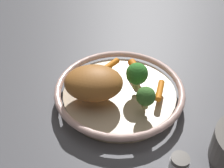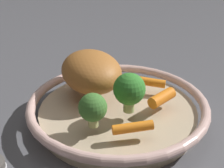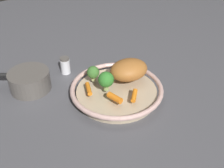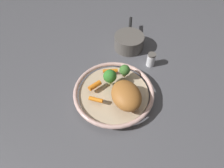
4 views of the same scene
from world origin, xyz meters
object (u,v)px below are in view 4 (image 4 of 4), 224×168
object	(u,v)px
baby_carrot_right	(110,71)
broccoli_floret_mid	(110,76)
serving_bowl	(114,93)
saucepan	(129,42)
baby_carrot_center	(95,86)
salt_shaker	(151,60)
baby_carrot_back	(96,100)
broccoli_floret_large	(125,70)
roast_chicken_piece	(126,95)

from	to	relation	value
baby_carrot_right	broccoli_floret_mid	world-z (taller)	broccoli_floret_mid
serving_bowl	saucepan	world-z (taller)	saucepan
serving_bowl	baby_carrot_right	bearing A→B (deg)	-113.57
baby_carrot_center	baby_carrot_right	bearing A→B (deg)	-158.76
salt_shaker	saucepan	size ratio (longest dim) A/B	0.32
baby_carrot_back	broccoli_floret_large	size ratio (longest dim) A/B	0.97
serving_bowl	baby_carrot_back	size ratio (longest dim) A/B	5.96
serving_bowl	salt_shaker	world-z (taller)	salt_shaker
broccoli_floret_large	baby_carrot_right	bearing A→B (deg)	-50.08
baby_carrot_right	saucepan	world-z (taller)	saucepan
baby_carrot_back	salt_shaker	bearing A→B (deg)	-167.96
baby_carrot_right	broccoli_floret_large	xyz separation A→B (m)	(-0.04, 0.05, 0.03)
saucepan	broccoli_floret_large	bearing A→B (deg)	49.87
saucepan	baby_carrot_right	bearing A→B (deg)	34.41
serving_bowl	salt_shaker	bearing A→B (deg)	-165.33
baby_carrot_back	broccoli_floret_mid	distance (m)	0.11
serving_bowl	broccoli_floret_mid	bearing A→B (deg)	-100.32
baby_carrot_center	roast_chicken_piece	bearing A→B (deg)	120.08
saucepan	baby_carrot_back	bearing A→B (deg)	35.87
baby_carrot_right	broccoli_floret_mid	distance (m)	0.07
baby_carrot_back	broccoli_floret_mid	world-z (taller)	broccoli_floret_mid
roast_chicken_piece	serving_bowl	bearing A→B (deg)	-78.79
serving_bowl	salt_shaker	distance (m)	0.26
broccoli_floret_large	baby_carrot_back	bearing A→B (deg)	16.47
baby_carrot_right	salt_shaker	xyz separation A→B (m)	(-0.21, 0.03, -0.02)
baby_carrot_back	salt_shaker	world-z (taller)	salt_shaker
serving_bowl	roast_chicken_piece	size ratio (longest dim) A/B	2.35
baby_carrot_center	salt_shaker	bearing A→B (deg)	-177.97
broccoli_floret_mid	saucepan	distance (m)	0.30
baby_carrot_center	baby_carrot_right	size ratio (longest dim) A/B	0.86
baby_carrot_back	saucepan	bearing A→B (deg)	-144.13
serving_bowl	broccoli_floret_large	world-z (taller)	broccoli_floret_large
serving_bowl	broccoli_floret_large	bearing A→B (deg)	-152.02
baby_carrot_back	saucepan	size ratio (longest dim) A/B	0.25
baby_carrot_center	salt_shaker	size ratio (longest dim) A/B	0.79
salt_shaker	roast_chicken_piece	bearing A→B (deg)	29.24
baby_carrot_back	baby_carrot_center	bearing A→B (deg)	-115.22
broccoli_floret_large	saucepan	bearing A→B (deg)	-130.13
baby_carrot_back	broccoli_floret_large	world-z (taller)	broccoli_floret_large
baby_carrot_right	broccoli_floret_mid	size ratio (longest dim) A/B	0.92
broccoli_floret_large	saucepan	xyz separation A→B (m)	(-0.16, -0.18, -0.04)
baby_carrot_center	broccoli_floret_large	distance (m)	0.14
broccoli_floret_large	roast_chicken_piece	bearing A→B (deg)	58.31
baby_carrot_right	broccoli_floret_mid	bearing A→B (deg)	57.35
roast_chicken_piece	baby_carrot_right	xyz separation A→B (m)	(-0.03, -0.16, -0.03)
broccoli_floret_mid	saucepan	bearing A→B (deg)	-140.96
baby_carrot_right	salt_shaker	bearing A→B (deg)	172.67
roast_chicken_piece	baby_carrot_center	xyz separation A→B (m)	(0.07, -0.12, -0.03)
baby_carrot_center	salt_shaker	distance (m)	0.31
baby_carrot_back	broccoli_floret_mid	size ratio (longest dim) A/B	0.80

